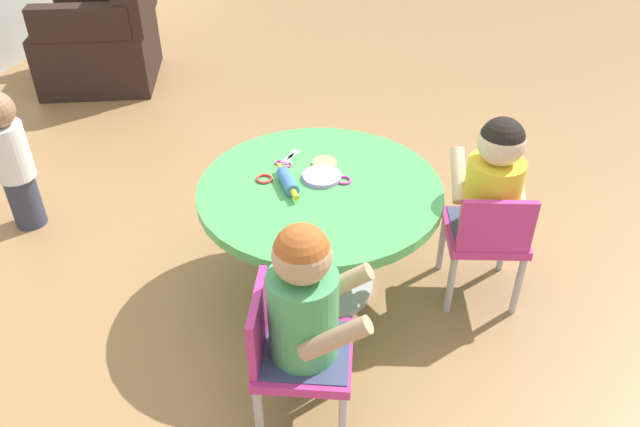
# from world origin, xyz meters

# --- Properties ---
(ground_plane) EXTENTS (10.00, 10.00, 0.00)m
(ground_plane) POSITION_xyz_m (0.00, 0.00, 0.00)
(ground_plane) COLOR #9E7247
(craft_table) EXTENTS (0.92, 0.92, 0.50)m
(craft_table) POSITION_xyz_m (0.00, 0.00, 0.39)
(craft_table) COLOR silver
(craft_table) RESTS_ON ground
(child_chair_left) EXTENTS (0.38, 0.38, 0.54)m
(child_chair_left) POSITION_xyz_m (-0.61, -0.19, 0.31)
(child_chair_left) COLOR #B7B7BC
(child_chair_left) RESTS_ON ground
(seated_child_left) EXTENTS (0.37, 0.42, 0.51)m
(seated_child_left) POSITION_xyz_m (-0.60, -0.22, 0.53)
(seated_child_left) COLOR #3F4772
(seated_child_left) RESTS_ON ground
(child_chair_right) EXTENTS (0.39, 0.39, 0.54)m
(child_chair_right) POSITION_xyz_m (0.22, -0.60, 0.31)
(child_chair_right) COLOR #B7B7BC
(child_chair_right) RESTS_ON ground
(seated_child_right) EXTENTS (0.42, 0.38, 0.51)m
(seated_child_right) POSITION_xyz_m (0.25, -0.59, 0.53)
(seated_child_right) COLOR #3F4772
(seated_child_right) RESTS_ON ground
(armchair_dark) EXTENTS (0.96, 0.97, 0.85)m
(armchair_dark) POSITION_xyz_m (1.32, 2.15, 0.31)
(armchair_dark) COLOR black
(armchair_dark) RESTS_ON ground
(toddler_standing) EXTENTS (0.17, 0.17, 0.67)m
(toddler_standing) POSITION_xyz_m (-0.16, 1.43, 0.36)
(toddler_standing) COLOR #33384C
(toddler_standing) RESTS_ON ground
(rolling_pin) EXTENTS (0.18, 0.17, 0.05)m
(rolling_pin) POSITION_xyz_m (-0.05, 0.11, 0.52)
(rolling_pin) COLOR #3F72CC
(rolling_pin) RESTS_ON craft_table
(craft_scissors) EXTENTS (0.14, 0.08, 0.01)m
(craft_scissors) POSITION_xyz_m (0.11, 0.19, 0.50)
(craft_scissors) COLOR silver
(craft_scissors) RESTS_ON craft_table
(playdough_blob_0) EXTENTS (0.10, 0.10, 0.02)m
(playdough_blob_0) POSITION_xyz_m (0.15, 0.05, 0.51)
(playdough_blob_0) COLOR #F2CC72
(playdough_blob_0) RESTS_ON craft_table
(playdough_blob_1) EXTENTS (0.15, 0.15, 0.02)m
(playdough_blob_1) POSITION_xyz_m (0.05, 0.02, 0.51)
(playdough_blob_1) COLOR #CC99E5
(playdough_blob_1) RESTS_ON craft_table
(cookie_cutter_0) EXTENTS (0.07, 0.07, 0.01)m
(cookie_cutter_0) POSITION_xyz_m (-0.05, 0.21, 0.50)
(cookie_cutter_0) COLOR red
(cookie_cutter_0) RESTS_ON craft_table
(cookie_cutter_1) EXTENTS (0.06, 0.06, 0.01)m
(cookie_cutter_1) POSITION_xyz_m (0.07, -0.07, 0.50)
(cookie_cutter_1) COLOR #D83FA5
(cookie_cutter_1) RESTS_ON craft_table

